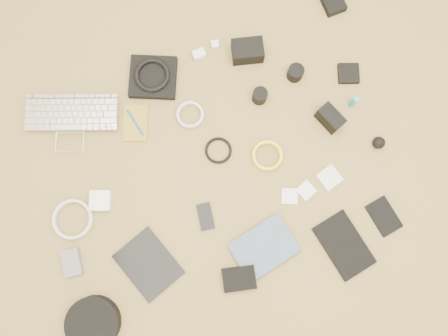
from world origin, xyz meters
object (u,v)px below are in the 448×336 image
object	(u,v)px
tablet	(149,264)
headphone_case	(93,323)
dslr_camera	(247,51)
laptop	(72,126)
paperback	(276,267)
phone	(206,217)

from	to	relation	value
tablet	headphone_case	distance (m)	0.29
dslr_camera	laptop	bearing A→B (deg)	-162.55
dslr_camera	paperback	size ratio (longest dim) A/B	0.55
laptop	phone	xyz separation A→B (m)	(0.40, -0.52, -0.01)
phone	headphone_case	bearing A→B (deg)	-148.65
laptop	headphone_case	xyz separation A→B (m)	(-0.12, -0.76, 0.01)
phone	paperback	size ratio (longest dim) A/B	0.45
headphone_case	paperback	bearing A→B (deg)	-2.40
dslr_camera	phone	xyz separation A→B (m)	(-0.38, -0.58, -0.03)
dslr_camera	headphone_case	world-z (taller)	dslr_camera
paperback	tablet	bearing A→B (deg)	56.94
dslr_camera	paperback	world-z (taller)	dslr_camera
tablet	paperback	bearing A→B (deg)	-41.62
headphone_case	laptop	bearing A→B (deg)	80.79
tablet	headphone_case	size ratio (longest dim) A/B	1.16
dslr_camera	tablet	bearing A→B (deg)	-120.53
dslr_camera	headphone_case	xyz separation A→B (m)	(-0.90, -0.83, -0.01)
dslr_camera	tablet	xyz separation A→B (m)	(-0.64, -0.69, -0.03)
laptop	paperback	world-z (taller)	laptop
laptop	phone	distance (m)	0.65
phone	headphone_case	world-z (taller)	headphone_case
dslr_camera	phone	size ratio (longest dim) A/B	1.20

